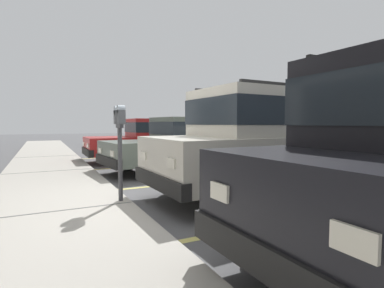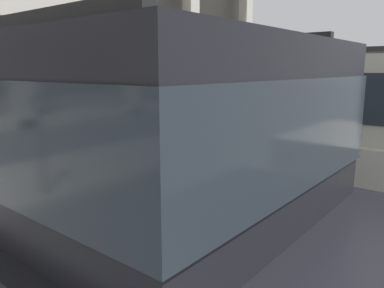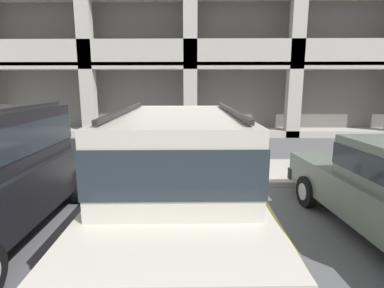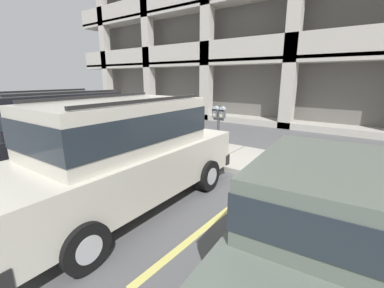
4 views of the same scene
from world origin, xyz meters
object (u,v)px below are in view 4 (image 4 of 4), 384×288
object	(u,v)px
dark_hatchback	(331,217)
parking_meter_far	(87,110)
parking_meter_near	(219,121)
red_sedan	(58,128)
silver_suv	(123,150)

from	to	relation	value
dark_hatchback	parking_meter_far	xyz separation A→B (m)	(-9.20, 2.65, 0.27)
parking_meter_near	parking_meter_far	world-z (taller)	parking_meter_near
dark_hatchback	red_sedan	bearing A→B (deg)	173.85
red_sedan	parking_meter_far	world-z (taller)	red_sedan
red_sedan	parking_meter_near	world-z (taller)	red_sedan
silver_suv	parking_meter_far	size ratio (longest dim) A/B	3.26
parking_meter_near	parking_meter_far	distance (m)	6.11
parking_meter_near	parking_meter_far	size ratio (longest dim) A/B	1.03
parking_meter_near	red_sedan	bearing A→B (deg)	-142.07
silver_suv	red_sedan	bearing A→B (deg)	172.06
red_sedan	dark_hatchback	size ratio (longest dim) A/B	1.04
parking_meter_far	dark_hatchback	bearing A→B (deg)	-16.05
red_sedan	dark_hatchback	world-z (taller)	red_sedan
silver_suv	parking_meter_far	bearing A→B (deg)	151.79
silver_suv	parking_meter_near	world-z (taller)	silver_suv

